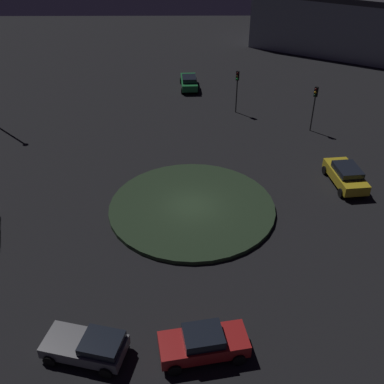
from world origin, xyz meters
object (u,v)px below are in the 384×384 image
Objects in this scene: car_grey at (88,346)px; traffic_light_north at (237,83)px; car_green at (189,82)px; traffic_light_northeast at (315,100)px; car_yellow at (346,175)px; car_red at (203,343)px.

traffic_light_north reaches higher than car_grey.
car_green is 1.08× the size of traffic_light_northeast.
car_yellow is at bearing -152.97° from car_green.
car_green is 15.93m from traffic_light_northeast.
car_red is 18.69m from car_yellow.
car_green is 0.98× the size of car_yellow.
car_green is 35.36m from car_red.
car_red is (5.42, 0.06, 0.07)m from car_grey.
car_red is 0.95× the size of car_yellow.
car_yellow is (16.59, 15.05, 0.12)m from car_grey.
car_red is at bearing -165.82° from car_grey.
traffic_light_northeast reaches higher than car_grey.
traffic_light_northeast is (11.27, -11.04, 2.23)m from car_green.
traffic_light_north is (9.55, 28.66, 2.32)m from car_grey.
car_yellow is 9.59m from traffic_light_northeast.
car_green is 23.50m from car_yellow.
car_grey is at bearing 8.37° from traffic_light_northeast.
traffic_light_north is (4.70, -6.76, 2.24)m from car_green.
car_grey is 0.99× the size of traffic_light_north.
traffic_light_northeast is at bearing 72.19° from traffic_light_north.
car_red is at bearing 7.05° from traffic_light_north.
traffic_light_northeast is (-0.46, 9.33, 2.20)m from car_yellow.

